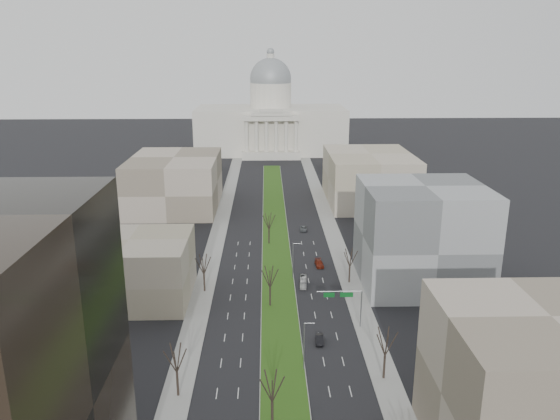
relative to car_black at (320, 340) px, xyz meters
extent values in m
plane|color=black|center=(-7.38, 55.84, -0.67)|extent=(600.00, 600.00, 0.00)
cube|color=#999993|center=(-7.38, 54.84, -0.59)|extent=(8.00, 222.00, 0.15)
cube|color=#274F15|center=(-7.38, 54.84, -0.50)|extent=(7.70, 221.70, 0.06)
cube|color=gray|center=(-24.88, 30.84, -0.59)|extent=(5.00, 330.00, 0.15)
cube|color=gray|center=(10.12, 30.84, -0.59)|extent=(5.00, 330.00, 0.15)
cube|color=beige|center=(-7.38, 205.84, 11.33)|extent=(80.00, 40.00, 24.00)
cube|color=beige|center=(-7.38, 182.84, 1.33)|extent=(30.00, 6.00, 4.00)
cube|color=beige|center=(-7.38, 182.84, 20.33)|extent=(28.00, 5.00, 2.50)
cube|color=beige|center=(-7.38, 182.84, 22.33)|extent=(20.00, 5.00, 1.80)
cube|color=beige|center=(-7.38, 182.84, 23.93)|extent=(12.00, 5.00, 1.60)
cylinder|color=beige|center=(-7.38, 205.84, 29.33)|extent=(22.00, 22.00, 14.00)
sphere|color=gray|center=(-7.38, 205.84, 38.33)|extent=(22.00, 22.00, 22.00)
cylinder|color=beige|center=(-7.38, 205.84, 49.33)|extent=(4.00, 4.00, 4.00)
sphere|color=gray|center=(-7.38, 205.84, 52.33)|extent=(4.00, 4.00, 4.00)
cylinder|color=beige|center=(-19.88, 182.84, 11.33)|extent=(2.00, 2.00, 16.00)
cylinder|color=beige|center=(-14.88, 182.84, 11.33)|extent=(2.00, 2.00, 16.00)
cylinder|color=beige|center=(-9.88, 182.84, 11.33)|extent=(2.00, 2.00, 16.00)
cylinder|color=beige|center=(-4.88, 182.84, 11.33)|extent=(2.00, 2.00, 16.00)
cylinder|color=beige|center=(0.12, 182.84, 11.33)|extent=(2.00, 2.00, 16.00)
cylinder|color=beige|center=(5.12, 182.84, 11.33)|extent=(2.00, 2.00, 16.00)
cube|color=tan|center=(-40.38, 20.84, 6.33)|extent=(26.00, 22.00, 14.00)
cube|color=gray|center=(25.62, -32.16, 10.33)|extent=(26.00, 24.00, 22.00)
cube|color=slate|center=(26.62, 27.84, 11.33)|extent=(28.00, 26.00, 24.00)
cube|color=gray|center=(-42.38, 95.84, 8.33)|extent=(30.00, 40.00, 18.00)
cube|color=tan|center=(27.62, 100.84, 8.33)|extent=(30.00, 40.00, 18.00)
cylinder|color=black|center=(-24.58, -16.16, 1.49)|extent=(0.40, 0.40, 4.32)
cylinder|color=black|center=(-24.58, 23.84, 1.44)|extent=(0.40, 0.40, 4.22)
cylinder|color=black|center=(9.82, -12.16, 1.54)|extent=(0.40, 0.40, 4.42)
cylinder|color=black|center=(9.82, 27.84, 1.35)|extent=(0.40, 0.40, 4.03)
cylinder|color=black|center=(-9.38, -24.16, 1.49)|extent=(0.40, 0.40, 4.32)
cylinder|color=black|center=(-9.38, 15.84, 1.49)|extent=(0.40, 0.40, 4.32)
cylinder|color=black|center=(-9.38, 55.84, 1.49)|extent=(0.40, 0.40, 4.32)
cylinder|color=gray|center=(-3.68, -9.16, 3.83)|extent=(0.20, 0.20, 9.00)
cylinder|color=gray|center=(-2.78, -9.16, 8.43)|extent=(1.80, 0.12, 0.12)
cylinder|color=gray|center=(-3.68, 30.84, 3.83)|extent=(0.20, 0.20, 9.00)
cylinder|color=gray|center=(-2.78, 30.84, 8.43)|extent=(1.80, 0.12, 0.12)
cylinder|color=gray|center=(8.82, 5.84, 3.33)|extent=(0.24, 0.24, 8.00)
cylinder|color=gray|center=(4.32, 5.84, 7.33)|extent=(9.00, 0.18, 0.18)
cube|color=#0C591E|center=(5.82, 5.92, 6.53)|extent=(2.60, 0.08, 1.00)
cube|color=#0C591E|center=(2.32, 5.92, 6.53)|extent=(2.20, 0.08, 1.00)
imported|color=black|center=(0.00, 0.00, 0.00)|extent=(1.72, 4.16, 1.34)
imported|color=maroon|center=(3.57, 38.54, 0.04)|extent=(2.26, 4.97, 1.41)
imported|color=#52565A|center=(1.45, 67.56, -0.05)|extent=(2.36, 4.58, 1.23)
imported|color=silver|center=(-1.36, 26.64, 0.23)|extent=(2.02, 6.57, 1.80)
camera|label=1|loc=(-9.99, -93.04, 53.40)|focal=35.00mm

